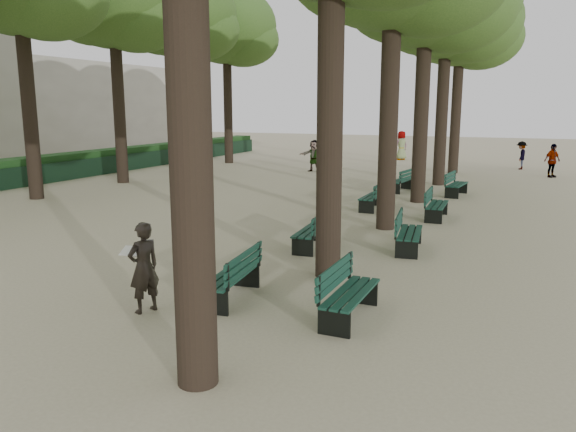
% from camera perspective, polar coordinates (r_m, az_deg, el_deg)
% --- Properties ---
extents(ground, '(120.00, 120.00, 0.00)m').
position_cam_1_polar(ground, '(9.85, -10.30, -9.71)').
color(ground, tan).
rests_on(ground, ground).
extents(tree_central_4, '(6.00, 6.00, 9.95)m').
position_cam_1_polar(tree_central_4, '(26.23, 15.89, 19.87)').
color(tree_central_4, '#33261C').
rests_on(tree_central_4, ground).
extents(tree_central_5, '(6.00, 6.00, 9.95)m').
position_cam_1_polar(tree_central_5, '(31.13, 17.18, 18.34)').
color(tree_central_5, '#33261C').
rests_on(tree_central_5, ground).
extents(tree_far_4, '(6.00, 6.00, 10.45)m').
position_cam_1_polar(tree_far_4, '(31.21, -11.07, 19.52)').
color(tree_far_4, '#33261C').
rests_on(tree_far_4, ground).
extents(tree_far_5, '(6.00, 6.00, 10.45)m').
position_cam_1_polar(tree_far_5, '(35.43, -6.28, 18.62)').
color(tree_far_5, '#33261C').
rests_on(tree_far_5, ground).
extents(bench_left_0, '(0.77, 1.85, 0.92)m').
position_cam_1_polar(bench_left_0, '(10.32, -5.81, -7.02)').
color(bench_left_0, black).
rests_on(bench_left_0, ground).
extents(bench_left_1, '(0.71, 1.84, 0.92)m').
position_cam_1_polar(bench_left_1, '(13.92, 2.42, -2.20)').
color(bench_left_1, black).
rests_on(bench_left_1, ground).
extents(bench_left_2, '(0.57, 1.80, 0.92)m').
position_cam_1_polar(bench_left_2, '(19.36, 8.58, 1.46)').
color(bench_left_2, black).
rests_on(bench_left_2, ground).
extents(bench_left_3, '(0.81, 1.86, 0.92)m').
position_cam_1_polar(bench_left_3, '(23.68, 11.36, 3.12)').
color(bench_left_3, black).
rests_on(bench_left_3, ground).
extents(bench_right_0, '(0.59, 1.81, 0.92)m').
position_cam_1_polar(bench_right_0, '(9.43, 6.31, -8.80)').
color(bench_right_0, black).
rests_on(bench_right_0, ground).
extents(bench_right_1, '(0.80, 1.86, 0.92)m').
position_cam_1_polar(bench_right_1, '(14.00, 12.20, -2.37)').
color(bench_right_1, black).
rests_on(bench_right_1, ground).
extents(bench_right_2, '(0.63, 1.82, 0.92)m').
position_cam_1_polar(bench_right_2, '(18.15, 14.86, 0.57)').
color(bench_right_2, black).
rests_on(bench_right_2, ground).
extents(bench_right_3, '(0.75, 1.85, 0.92)m').
position_cam_1_polar(bench_right_3, '(23.07, 16.74, 2.66)').
color(bench_right_3, black).
rests_on(bench_right_3, ground).
extents(man_with_map, '(0.70, 0.70, 1.57)m').
position_cam_1_polar(man_with_map, '(9.84, -14.45, -5.08)').
color(man_with_map, black).
rests_on(man_with_map, ground).
extents(pedestrian_e, '(1.60, 0.47, 1.70)m').
position_cam_1_polar(pedestrian_e, '(30.37, 2.65, 6.14)').
color(pedestrian_e, '#262628').
rests_on(pedestrian_e, ground).
extents(pedestrian_d, '(0.86, 0.96, 1.88)m').
position_cam_1_polar(pedestrian_d, '(37.77, 11.45, 7.04)').
color(pedestrian_d, '#262628').
rests_on(pedestrian_d, ground).
extents(pedestrian_c, '(0.92, 0.93, 1.66)m').
position_cam_1_polar(pedestrian_c, '(30.70, 25.25, 5.11)').
color(pedestrian_c, '#262628').
rests_on(pedestrian_c, ground).
extents(pedestrian_b, '(0.33, 1.01, 1.56)m').
position_cam_1_polar(pedestrian_b, '(33.96, 22.61, 5.70)').
color(pedestrian_b, '#262628').
rests_on(pedestrian_b, ground).
extents(fence, '(0.08, 42.00, 0.90)m').
position_cam_1_polar(fence, '(27.63, -23.90, 3.87)').
color(fence, black).
rests_on(fence, ground).
extents(hedge, '(1.20, 42.00, 1.20)m').
position_cam_1_polar(hedge, '(28.13, -24.90, 4.21)').
color(hedge, '#143C14').
rests_on(hedge, ground).
extents(building_far, '(12.00, 16.00, 7.00)m').
position_cam_1_polar(building_far, '(53.60, -22.52, 10.30)').
color(building_far, '#B7B2A3').
rests_on(building_far, ground).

